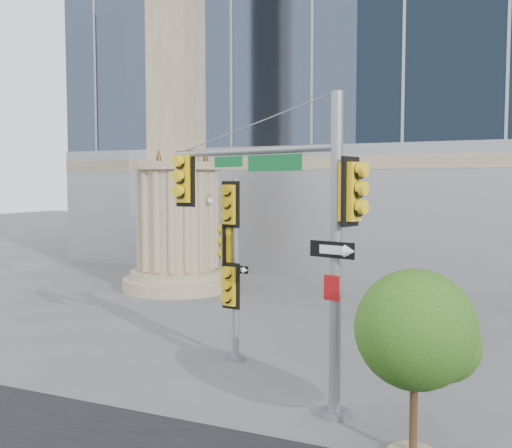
% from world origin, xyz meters
% --- Properties ---
extents(ground, '(120.00, 120.00, 0.00)m').
position_xyz_m(ground, '(0.00, 0.00, 0.00)').
color(ground, '#545456').
rests_on(ground, ground).
extents(monument, '(4.40, 4.40, 16.60)m').
position_xyz_m(monument, '(-6.00, 9.00, 5.52)').
color(monument, gray).
rests_on(monument, ground).
extents(main_signal_pole, '(4.46, 1.57, 5.88)m').
position_xyz_m(main_signal_pole, '(2.25, -0.49, 3.65)').
color(main_signal_pole, slate).
rests_on(main_signal_pole, ground).
extents(secondary_signal_pole, '(0.76, 0.64, 4.39)m').
position_xyz_m(secondary_signal_pole, '(0.10, 1.46, 2.58)').
color(secondary_signal_pole, slate).
rests_on(secondary_signal_pole, ground).
extents(street_tree, '(1.90, 1.86, 2.96)m').
position_xyz_m(street_tree, '(4.86, -1.79, 1.95)').
color(street_tree, gray).
rests_on(street_tree, ground).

